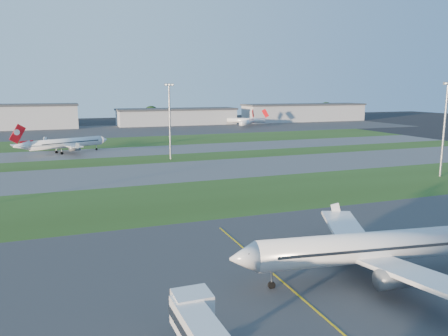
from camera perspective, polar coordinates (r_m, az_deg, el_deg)
name	(u,v)px	position (r m, az deg, el deg)	size (l,w,h in m)	color
ground	(272,316)	(49.30, 6.23, -18.67)	(700.00, 700.00, 0.00)	black
apron_near	(272,316)	(49.29, 6.23, -18.66)	(300.00, 70.00, 0.01)	#333335
grass_strip_a	(164,201)	(95.56, -7.88, -4.29)	(300.00, 34.00, 0.01)	#2D4316
taxiway_a	(138,174)	(127.24, -11.13, -0.75)	(300.00, 32.00, 0.01)	#515154
grass_strip_b	(126,161)	(151.62, -12.68, 0.93)	(300.00, 18.00, 0.01)	#2D4316
taxiway_b	(118,152)	(173.21, -13.68, 2.02)	(300.00, 26.00, 0.01)	#515154
grass_strip_c	(109,143)	(205.77, -14.79, 3.23)	(300.00, 40.00, 0.01)	#2D4316
apron_far	(98,131)	(265.24, -16.11, 4.66)	(400.00, 80.00, 0.01)	#333335
yellow_line	(312,308)	(51.50, 11.46, -17.48)	(0.25, 60.00, 0.02)	gold
airliner_parked	(374,248)	(58.99, 18.98, -9.82)	(37.45, 31.57, 11.72)	silver
airliner_taxiing	(66,143)	(175.50, -19.93, 3.05)	(32.29, 27.48, 10.75)	silver
mini_jet_near	(247,122)	(282.49, 3.08, 6.02)	(19.71, 23.03, 9.48)	silver
mini_jet_far	(246,120)	(299.17, 2.94, 6.26)	(26.83, 13.49, 9.48)	silver
light_mast_centre	(170,116)	(150.77, -7.11, 6.72)	(3.20, 0.70, 25.80)	gray
light_mast_east	(445,123)	(133.44, 26.87, 5.26)	(3.20, 0.70, 25.80)	gray
hangar_west	(17,117)	(294.97, -25.44, 6.08)	(71.40, 23.00, 15.20)	#94979C
hangar_east	(177,116)	(303.35, -6.15, 6.71)	(81.60, 23.00, 11.20)	#94979C
hangar_far_east	(304,112)	(341.94, 10.43, 7.16)	(96.90, 23.00, 13.20)	#94979C
tree_mid_west	(61,118)	(304.97, -20.55, 6.18)	(9.90, 9.90, 10.80)	black
tree_mid_east	(151,114)	(313.65, -9.47, 6.96)	(11.55, 11.55, 12.60)	black
tree_east	(250,113)	(334.29, 3.42, 7.16)	(10.45, 10.45, 11.40)	black
tree_far_east	(326,110)	(371.38, 13.18, 7.41)	(12.65, 12.65, 13.80)	black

